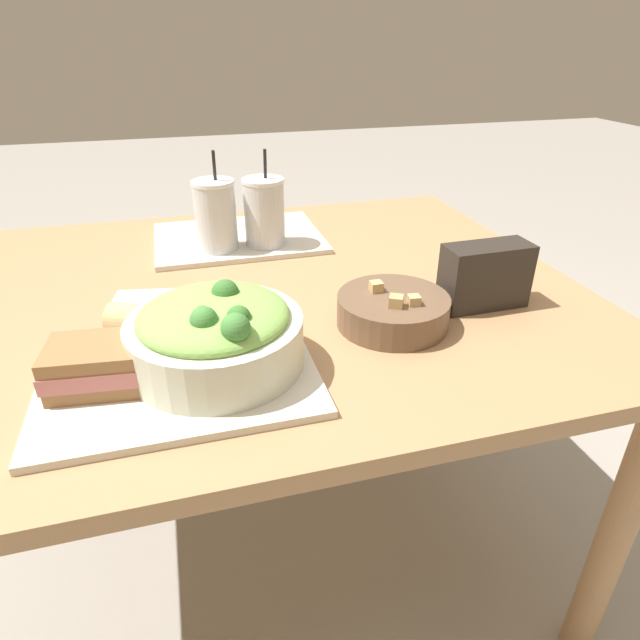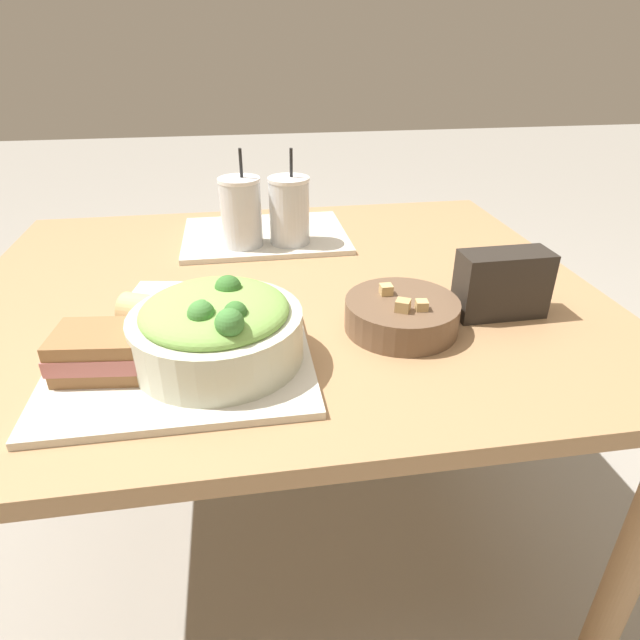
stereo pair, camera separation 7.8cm
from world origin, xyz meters
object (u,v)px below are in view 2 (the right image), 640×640
object	(u,v)px
baguette_near	(159,313)
sandwich_near	(101,351)
chip_bag	(502,284)
napkin_folded	(165,292)
drink_cup_dark	(241,214)
soup_bowl	(402,314)
salad_bowl	(217,327)
drink_cup_red	(289,213)

from	to	relation	value
baguette_near	sandwich_near	bearing A→B (deg)	173.00
chip_bag	napkin_folded	xyz separation A→B (m)	(-0.59, 0.18, -0.06)
chip_bag	napkin_folded	distance (m)	0.62
drink_cup_dark	napkin_folded	bearing A→B (deg)	-127.48
soup_bowl	baguette_near	bearing A→B (deg)	173.98
baguette_near	salad_bowl	bearing A→B (deg)	-113.90
baguette_near	soup_bowl	bearing A→B (deg)	-72.41
sandwich_near	chip_bag	world-z (taller)	chip_bag
drink_cup_red	napkin_folded	xyz separation A→B (m)	(-0.26, -0.20, -0.08)
drink_cup_dark	drink_cup_red	distance (m)	0.11
drink_cup_red	chip_bag	xyz separation A→B (m)	(0.33, -0.39, -0.02)
soup_bowl	chip_bag	world-z (taller)	chip_bag
salad_bowl	sandwich_near	bearing A→B (deg)	-176.94
baguette_near	chip_bag	size ratio (longest dim) A/B	0.84
napkin_folded	salad_bowl	bearing A→B (deg)	-68.46
soup_bowl	sandwich_near	world-z (taller)	sandwich_near
drink_cup_red	drink_cup_dark	bearing A→B (deg)	180.00
chip_bag	drink_cup_red	bearing A→B (deg)	129.26
drink_cup_dark	baguette_near	bearing A→B (deg)	-111.62
soup_bowl	sandwich_near	distance (m)	0.47
soup_bowl	sandwich_near	size ratio (longest dim) A/B	1.35
sandwich_near	salad_bowl	bearing A→B (deg)	9.20
drink_cup_dark	drink_cup_red	xyz separation A→B (m)	(0.11, 0.00, -0.00)
sandwich_near	drink_cup_dark	bearing A→B (deg)	72.27
salad_bowl	chip_bag	xyz separation A→B (m)	(0.49, 0.09, -0.01)
napkin_folded	sandwich_near	bearing A→B (deg)	-101.59
salad_bowl	sandwich_near	xyz separation A→B (m)	(-0.16, -0.01, -0.02)
salad_bowl	drink_cup_dark	xyz separation A→B (m)	(0.05, 0.48, 0.02)
drink_cup_dark	salad_bowl	bearing A→B (deg)	-96.01
chip_bag	napkin_folded	bearing A→B (deg)	161.78
baguette_near	napkin_folded	distance (m)	0.17
salad_bowl	sandwich_near	distance (m)	0.17
drink_cup_dark	chip_bag	bearing A→B (deg)	-41.47
drink_cup_red	napkin_folded	bearing A→B (deg)	-142.30
drink_cup_red	salad_bowl	bearing A→B (deg)	-108.38
drink_cup_dark	soup_bowl	bearing A→B (deg)	-58.60
soup_bowl	drink_cup_dark	distance (m)	0.49
baguette_near	drink_cup_dark	size ratio (longest dim) A/B	0.61
salad_bowl	sandwich_near	size ratio (longest dim) A/B	1.80
baguette_near	napkin_folded	xyz separation A→B (m)	(-0.01, 0.17, -0.04)
drink_cup_red	chip_bag	bearing A→B (deg)	-49.55
salad_bowl	sandwich_near	world-z (taller)	salad_bowl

